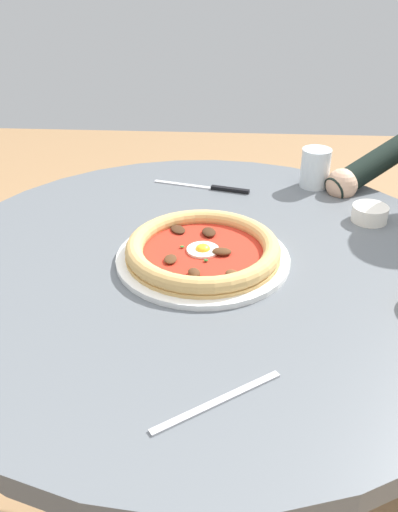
# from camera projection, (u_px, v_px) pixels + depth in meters

# --- Properties ---
(dining_table) EXTENTS (0.99, 0.99, 0.74)m
(dining_table) POSITION_uv_depth(u_px,v_px,m) (203.00, 329.00, 1.05)
(dining_table) COLOR #565B60
(dining_table) RESTS_ON ground
(pizza_on_plate) EXTENTS (0.30, 0.30, 0.04)m
(pizza_on_plate) POSITION_uv_depth(u_px,v_px,m) (205.00, 250.00, 0.97)
(pizza_on_plate) COLOR white
(pizza_on_plate) RESTS_ON dining_table
(water_glass) EXTENTS (0.06, 0.06, 0.09)m
(water_glass) POSITION_uv_depth(u_px,v_px,m) (315.00, 170.00, 1.25)
(water_glass) COLOR silver
(water_glass) RESTS_ON dining_table
(steak_knife) EXTENTS (0.22, 0.07, 0.01)m
(steak_knife) POSITION_uv_depth(u_px,v_px,m) (215.00, 188.00, 1.25)
(steak_knife) COLOR silver
(steak_knife) RESTS_ON dining_table
(ramekin_capers) EXTENTS (0.07, 0.07, 0.03)m
(ramekin_capers) POSITION_uv_depth(u_px,v_px,m) (370.00, 213.00, 1.11)
(ramekin_capers) COLOR white
(ramekin_capers) RESTS_ON dining_table
(fork_utensil) EXTENTS (0.16, 0.12, 0.00)m
(fork_utensil) POSITION_uv_depth(u_px,v_px,m) (218.00, 402.00, 0.69)
(fork_utensil) COLOR #BCBCC1
(fork_utensil) RESTS_ON dining_table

